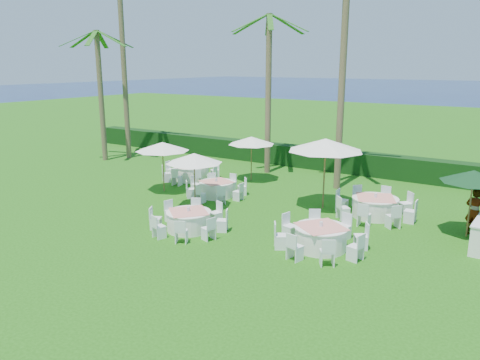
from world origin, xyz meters
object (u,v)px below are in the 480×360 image
(banquet_table_b, at_px, (189,220))
(umbrella_green, at_px, (474,176))
(banquet_table_e, at_px, (216,189))
(umbrella_d, at_px, (326,145))
(umbrella_b, at_px, (194,158))
(umbrella_c, at_px, (251,141))
(banquet_table_d, at_px, (191,172))
(banquet_table_c, at_px, (321,237))
(banquet_table_f, at_px, (375,207))
(staff_person, at_px, (474,212))
(umbrella_a, at_px, (162,147))

(banquet_table_b, height_order, umbrella_green, umbrella_green)
(banquet_table_e, distance_m, umbrella_d, 5.45)
(banquet_table_e, relative_size, umbrella_green, 1.15)
(umbrella_b, height_order, umbrella_c, umbrella_b)
(banquet_table_d, relative_size, umbrella_c, 1.25)
(banquet_table_c, relative_size, banquet_table_d, 1.02)
(banquet_table_b, xyz_separation_m, umbrella_green, (8.65, 4.81, 1.81))
(umbrella_d, bearing_deg, umbrella_green, -3.81)
(banquet_table_d, xyz_separation_m, banquet_table_f, (9.96, -0.82, 0.02))
(banquet_table_f, height_order, umbrella_d, umbrella_d)
(banquet_table_d, xyz_separation_m, staff_person, (13.51, -0.98, 0.46))
(banquet_table_f, bearing_deg, banquet_table_d, 175.27)
(umbrella_c, relative_size, umbrella_d, 0.77)
(banquet_table_f, relative_size, umbrella_b, 1.33)
(umbrella_c, relative_size, staff_person, 1.39)
(umbrella_d, bearing_deg, banquet_table_b, -120.52)
(banquet_table_f, distance_m, staff_person, 3.58)
(banquet_table_b, distance_m, umbrella_green, 10.06)
(banquet_table_d, bearing_deg, staff_person, -4.14)
(banquet_table_c, relative_size, umbrella_green, 1.28)
(banquet_table_d, bearing_deg, umbrella_c, 30.93)
(banquet_table_c, height_order, umbrella_b, umbrella_b)
(banquet_table_f, bearing_deg, umbrella_b, -156.00)
(banquet_table_b, distance_m, banquet_table_f, 7.40)
(banquet_table_b, bearing_deg, umbrella_green, 29.08)
(banquet_table_c, bearing_deg, umbrella_d, 111.98)
(banquet_table_f, xyz_separation_m, umbrella_d, (-2.18, -0.05, 2.29))
(banquet_table_d, height_order, staff_person, staff_person)
(banquet_table_f, height_order, staff_person, staff_person)
(banquet_table_f, bearing_deg, banquet_table_c, -96.49)
(banquet_table_f, bearing_deg, staff_person, -2.48)
(banquet_table_b, height_order, banquet_table_c, banquet_table_c)
(umbrella_green, bearing_deg, staff_person, 61.58)
(staff_person, bearing_deg, umbrella_b, 27.50)
(banquet_table_d, height_order, umbrella_green, umbrella_green)
(umbrella_d, relative_size, umbrella_green, 1.30)
(banquet_table_d, relative_size, umbrella_b, 1.27)
(banquet_table_c, bearing_deg, banquet_table_d, 151.81)
(banquet_table_b, xyz_separation_m, umbrella_a, (-4.39, 3.57, 1.79))
(banquet_table_e, bearing_deg, umbrella_b, -81.23)
(banquet_table_c, height_order, umbrella_a, umbrella_a)
(banquet_table_f, xyz_separation_m, staff_person, (3.55, -0.15, 0.44))
(banquet_table_c, height_order, umbrella_green, umbrella_green)
(banquet_table_d, distance_m, umbrella_b, 5.31)
(banquet_table_e, xyz_separation_m, umbrella_b, (0.30, -1.97, 1.78))
(banquet_table_d, xyz_separation_m, umbrella_b, (3.25, -3.81, 1.75))
(banquet_table_d, bearing_deg, umbrella_a, -82.43)
(banquet_table_d, bearing_deg, banquet_table_b, -52.04)
(banquet_table_c, bearing_deg, banquet_table_e, 153.57)
(banquet_table_c, bearing_deg, staff_person, 45.45)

